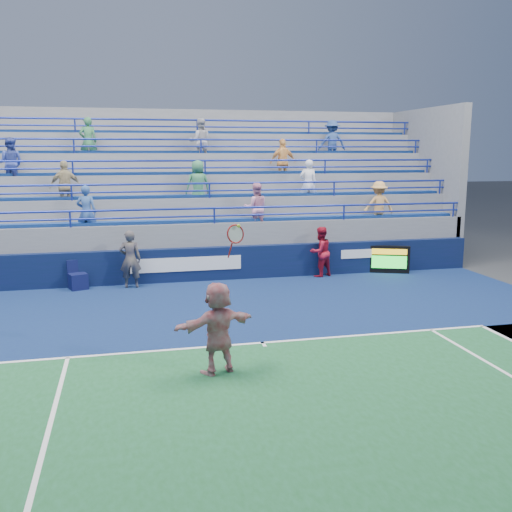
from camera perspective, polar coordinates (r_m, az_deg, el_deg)
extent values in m
plane|color=#333538|center=(12.69, 0.66, -8.76)|extent=(120.00, 120.00, 0.00)
cube|color=navy|center=(14.74, -1.36, -5.99)|extent=(18.00, 8.40, 0.02)
cube|color=white|center=(12.69, 0.67, -8.67)|extent=(11.00, 0.10, 0.01)
cube|color=white|center=(12.59, 0.77, -8.81)|extent=(0.08, 0.30, 0.01)
cube|color=#091835|center=(18.72, -4.03, -0.75)|extent=(18.00, 0.30, 1.10)
cube|color=white|center=(18.43, -7.03, -0.83)|extent=(3.60, 0.02, 0.45)
cube|color=white|center=(20.01, 10.91, 0.24)|extent=(1.80, 0.02, 0.30)
cube|color=slate|center=(21.59, -5.26, 0.73)|extent=(18.00, 5.60, 1.10)
cube|color=slate|center=(21.53, -5.28, 1.71)|extent=(18.00, 5.60, 1.85)
cube|color=navy|center=(19.10, -4.36, 3.57)|extent=(17.40, 0.45, 0.10)
cylinder|color=navy|center=(18.66, -4.20, 4.80)|extent=(18.00, 0.07, 0.07)
cube|color=slate|center=(21.97, -5.47, 2.87)|extent=(18.00, 4.60, 2.60)
cube|color=navy|center=(20.01, -4.83, 6.03)|extent=(17.40, 0.45, 0.10)
cylinder|color=navy|center=(19.58, -4.68, 7.26)|extent=(18.00, 0.07, 0.07)
cube|color=slate|center=(22.42, -5.66, 3.98)|extent=(18.00, 3.60, 3.35)
cube|color=navy|center=(20.96, -5.26, 8.27)|extent=(17.40, 0.45, 0.10)
cylinder|color=navy|center=(20.55, -5.13, 9.49)|extent=(18.00, 0.07, 0.07)
cube|color=slate|center=(22.87, -5.83, 5.05)|extent=(18.00, 2.60, 4.10)
cube|color=navy|center=(21.93, -5.65, 10.32)|extent=(17.40, 0.45, 0.10)
cylinder|color=navy|center=(21.54, -5.53, 11.52)|extent=(18.00, 0.07, 0.07)
cube|color=slate|center=(23.34, -6.01, 6.08)|extent=(18.00, 1.60, 4.85)
cube|color=navy|center=(22.94, -6.02, 12.19)|extent=(17.40, 0.45, 0.10)
cylinder|color=navy|center=(22.56, -5.91, 13.37)|extent=(18.00, 0.07, 0.07)
imported|color=#315494|center=(18.88, -16.59, 4.24)|extent=(0.69, 0.52, 1.70)
imported|color=#2B4883|center=(23.21, 7.61, 11.22)|extent=(1.15, 0.72, 1.70)
imported|color=#387C4B|center=(21.78, -16.43, 10.95)|extent=(0.65, 0.45, 1.70)
imported|color=white|center=(20.82, 5.23, 7.24)|extent=(0.69, 0.52, 1.70)
imported|color=silver|center=(21.94, -5.60, 11.31)|extent=(0.85, 0.68, 1.70)
imported|color=#3A8053|center=(19.94, -5.83, 7.09)|extent=(0.90, 0.65, 1.70)
imported|color=#FFBA63|center=(21.55, 2.71, 9.37)|extent=(1.03, 0.50, 1.70)
imported|color=#3749A6|center=(21.07, -23.31, 8.52)|extent=(0.95, 0.81, 1.70)
imported|color=tan|center=(19.87, -18.50, 6.60)|extent=(1.04, 0.52, 1.70)
imported|color=pink|center=(19.33, -0.02, 4.81)|extent=(0.88, 0.71, 1.70)
imported|color=#E4A558|center=(20.80, 12.15, 4.98)|extent=(1.14, 0.72, 1.70)
cube|color=black|center=(20.24, 13.16, -0.35)|extent=(1.35, 0.65, 0.96)
cube|color=gold|center=(20.12, 13.29, 0.42)|extent=(1.18, 0.02, 0.19)
cube|color=#19E533|center=(20.18, 13.25, -0.60)|extent=(1.18, 0.02, 0.43)
cube|color=#0C113C|center=(18.27, -17.37, -2.45)|extent=(0.64, 0.64, 0.50)
cube|color=#0C113C|center=(18.40, -17.40, -0.94)|extent=(0.49, 0.22, 0.39)
imported|color=silver|center=(10.86, -3.83, -7.19)|extent=(1.73, 1.05, 1.78)
torus|color=maroon|center=(10.52, -2.07, 2.22)|extent=(0.37, 0.21, 0.36)
cylinder|color=maroon|center=(10.55, -2.59, 0.60)|extent=(0.08, 0.20, 0.32)
sphere|color=#B2CD2F|center=(10.46, -1.75, 3.03)|extent=(0.07, 0.07, 0.07)
imported|color=#121534|center=(17.94, -12.46, -0.32)|extent=(0.70, 0.50, 1.80)
imported|color=#A71328|center=(19.25, 6.45, 0.41)|extent=(1.01, 0.91, 1.69)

